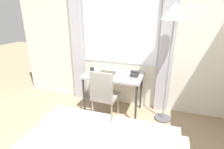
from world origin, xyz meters
name	(u,v)px	position (x,y,z in m)	size (l,w,h in m)	color
wall_back_with_window	(128,36)	(-0.03, 2.82, 1.35)	(4.65, 0.13, 2.70)	silver
desk	(113,78)	(-0.19, 2.45, 0.66)	(1.02, 0.59, 0.73)	#B2B2B7
desk_chair	(104,93)	(-0.25, 2.13, 0.50)	(0.41, 0.41, 0.90)	gray
standing_lamp	(174,21)	(0.72, 2.46, 1.64)	(0.38, 0.38, 1.90)	#4C4C51
telephone	(135,74)	(0.19, 2.49, 0.77)	(0.15, 0.19, 0.09)	#2D2D2D
book	(108,72)	(-0.31, 2.49, 0.74)	(0.29, 0.15, 0.02)	#4C4238
mug	(92,70)	(-0.59, 2.45, 0.77)	(0.08, 0.08, 0.08)	#262628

